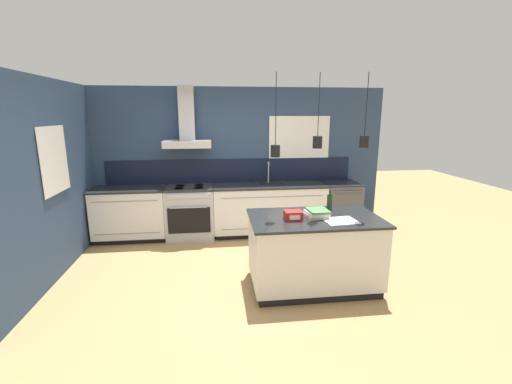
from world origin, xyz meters
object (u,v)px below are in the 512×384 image
oven_range (190,212)px  dishwasher (340,207)px  bottle_on_island (330,203)px  book_stack (317,213)px  red_supply_box (293,215)px

oven_range → dishwasher: (2.74, 0.00, 0.00)m
bottle_on_island → book_stack: bearing=-140.5°
oven_range → red_supply_box: 2.51m
oven_range → bottle_on_island: (1.89, -1.80, 0.58)m
book_stack → red_supply_box: (-0.30, -0.06, 0.00)m
red_supply_box → oven_range: bearing=123.5°
red_supply_box → book_stack: bearing=11.7°
bottle_on_island → red_supply_box: bottle_on_island is taller
oven_range → red_supply_box: red_supply_box is taller
dishwasher → bottle_on_island: bottle_on_island is taller
dishwasher → oven_range: bearing=-179.9°
book_stack → red_supply_box: size_ratio=1.52×
oven_range → book_stack: size_ratio=2.89×
book_stack → dishwasher: bearing=61.7°
dishwasher → red_supply_box: size_ratio=4.39×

